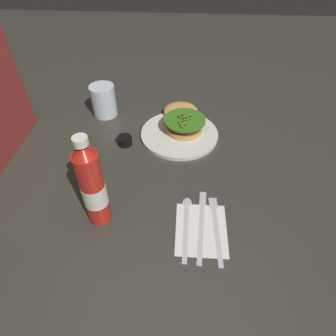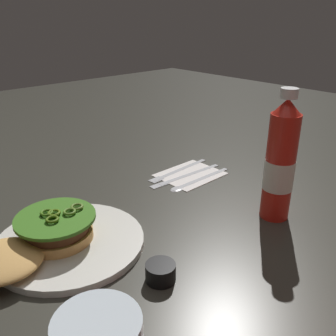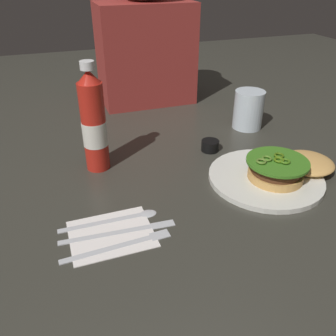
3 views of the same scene
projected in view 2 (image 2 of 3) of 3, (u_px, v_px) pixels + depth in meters
name	position (u px, v px, depth m)	size (l,w,h in m)	color
ground_plane	(138.00, 227.00, 0.71)	(3.00, 3.00, 0.00)	#34332C
dinner_plate	(70.00, 242.00, 0.65)	(0.26, 0.26, 0.01)	silver
burger_sandwich	(38.00, 239.00, 0.62)	(0.23, 0.15, 0.05)	tan
ketchup_bottle	(280.00, 163.00, 0.70)	(0.06, 0.06, 0.26)	red
condiment_cup	(161.00, 272.00, 0.56)	(0.05, 0.05, 0.03)	black
napkin	(190.00, 174.00, 0.93)	(0.15, 0.13, 0.00)	white
fork_utensil	(175.00, 171.00, 0.94)	(0.20, 0.03, 0.00)	silver
butter_knife	(182.00, 176.00, 0.92)	(0.22, 0.03, 0.00)	silver
spoon_utensil	(193.00, 181.00, 0.89)	(0.19, 0.03, 0.00)	silver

